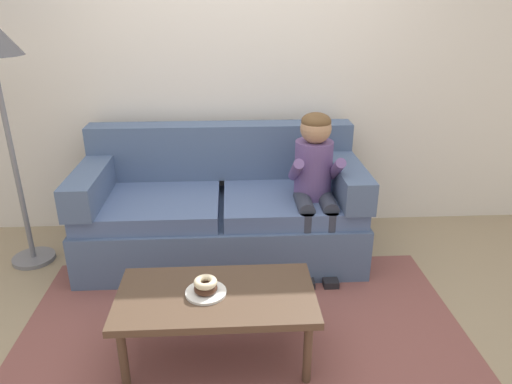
% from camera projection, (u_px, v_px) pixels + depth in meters
% --- Properties ---
extents(ground, '(10.00, 10.00, 0.00)m').
position_uv_depth(ground, '(243.00, 320.00, 2.83)').
color(ground, '#9E896B').
extents(wall_back, '(8.00, 0.10, 2.80)m').
position_uv_depth(wall_back, '(235.00, 54.00, 3.58)').
color(wall_back, silver).
rests_on(wall_back, ground).
extents(area_rug, '(2.56, 1.86, 0.01)m').
position_uv_depth(area_rug, '(244.00, 348.00, 2.59)').
color(area_rug, brown).
rests_on(area_rug, ground).
extents(couch, '(1.99, 0.90, 0.92)m').
position_uv_depth(couch, '(222.00, 211.00, 3.47)').
color(couch, slate).
rests_on(couch, ground).
extents(coffee_table, '(1.01, 0.53, 0.41)m').
position_uv_depth(coffee_table, '(216.00, 301.00, 2.40)').
color(coffee_table, '#4C3828').
rests_on(coffee_table, ground).
extents(person_child, '(0.34, 0.58, 1.10)m').
position_uv_depth(person_child, '(315.00, 177.00, 3.19)').
color(person_child, '#664C84').
rests_on(person_child, ground).
extents(plate, '(0.21, 0.21, 0.01)m').
position_uv_depth(plate, '(206.00, 292.00, 2.38)').
color(plate, white).
rests_on(plate, coffee_table).
extents(donut, '(0.14, 0.14, 0.04)m').
position_uv_depth(donut, '(206.00, 288.00, 2.37)').
color(donut, '#422619').
rests_on(donut, plate).
extents(donut_second, '(0.13, 0.13, 0.04)m').
position_uv_depth(donut_second, '(205.00, 282.00, 2.36)').
color(donut_second, beige).
rests_on(donut_second, donut).
extents(toy_controller, '(0.23, 0.09, 0.05)m').
position_uv_depth(toy_controller, '(151.00, 320.00, 2.79)').
color(toy_controller, blue).
rests_on(toy_controller, ground).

